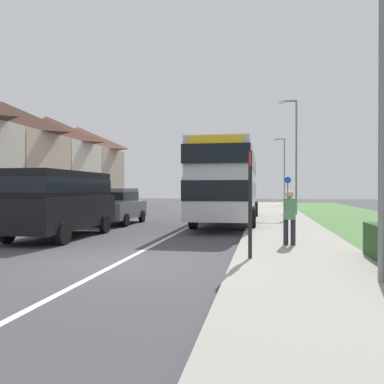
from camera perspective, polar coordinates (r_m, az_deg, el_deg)
name	(u,v)px	position (r m, az deg, el deg)	size (l,w,h in m)	color
ground_plane	(117,264)	(9.43, -10.69, -10.08)	(120.00, 120.00, 0.00)	#424247
lane_marking_centre	(184,229)	(17.07, -1.08, -5.31)	(0.14, 60.00, 0.01)	silver
pavement_near_side	(289,235)	(14.79, 13.62, -6.01)	(3.20, 68.00, 0.12)	#9E998E
double_decker_bus	(229,180)	(20.08, 5.25, 1.66)	(2.80, 11.47, 3.70)	#BCBCC1
parked_van_black	(61,199)	(14.73, -18.22, -0.90)	(2.11, 5.28, 2.33)	black
parked_car_grey	(117,205)	(19.77, -10.67, -1.79)	(1.91, 4.05, 1.74)	slate
pedestrian_at_stop	(289,215)	(11.71, 13.74, -3.21)	(0.34, 0.34, 1.67)	#23232D
bus_stop_sign	(250,197)	(9.29, 8.30, -0.67)	(0.09, 0.52, 2.60)	black
cycle_route_sign	(288,193)	(27.35, 13.49, -0.16)	(0.44, 0.08, 2.52)	slate
street_lamp_near	(376,26)	(8.09, 24.82, 20.72)	(1.14, 0.20, 7.95)	slate
street_lamp_mid	(295,150)	(25.96, 14.43, 5.89)	(1.14, 0.20, 7.27)	slate
street_lamp_far	(283,167)	(41.43, 12.89, 3.53)	(1.14, 0.20, 6.80)	slate
house_terrace_far_side	(26,160)	(34.33, -22.59, 4.24)	(7.70, 24.00, 8.00)	beige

